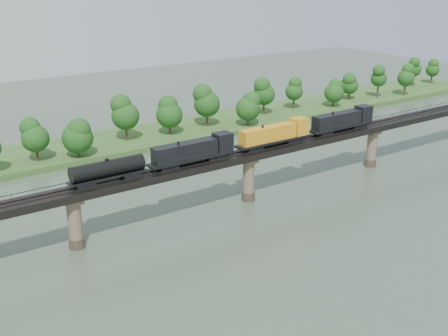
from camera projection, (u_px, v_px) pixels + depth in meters
ground at (346, 253)px, 103.12m from camera, size 400.00×400.00×0.00m
far_bank at (139, 138)px, 168.80m from camera, size 300.00×24.00×1.60m
bridge at (249, 177)px, 124.54m from camera, size 236.00×30.00×11.50m
bridge_superstructure at (249, 150)px, 122.38m from camera, size 220.00×4.90×0.75m
far_treeline at (118, 119)px, 158.24m from camera, size 289.06×17.54×13.60m
freight_train at (248, 140)px, 121.49m from camera, size 78.11×3.04×5.38m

